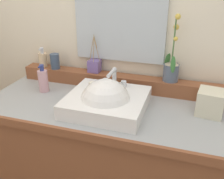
{
  "coord_description": "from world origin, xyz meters",
  "views": [
    {
      "loc": [
        0.37,
        -1.21,
        1.53
      ],
      "look_at": [
        -0.01,
        -0.01,
        0.96
      ],
      "focal_mm": 41.27,
      "sensor_mm": 36.0,
      "label": 1
    }
  ],
  "objects_px": {
    "sink_basin": "(106,103)",
    "potted_plant": "(171,68)",
    "lotion_bottle": "(43,80)",
    "tumbler_cup": "(55,61)",
    "soap_dispenser": "(43,59)",
    "soap_bar": "(94,83)",
    "reed_diffuser": "(94,66)",
    "tissue_box": "(210,102)"
  },
  "relations": [
    {
      "from": "sink_basin",
      "to": "potted_plant",
      "type": "xyz_separation_m",
      "value": [
        0.3,
        0.3,
        0.13
      ]
    },
    {
      "from": "sink_basin",
      "to": "lotion_bottle",
      "type": "xyz_separation_m",
      "value": [
        -0.44,
        0.11,
        0.03
      ]
    },
    {
      "from": "sink_basin",
      "to": "tumbler_cup",
      "type": "relative_size",
      "value": 4.13
    },
    {
      "from": "soap_dispenser",
      "to": "soap_bar",
      "type": "bearing_deg",
      "value": -21.95
    },
    {
      "from": "sink_basin",
      "to": "reed_diffuser",
      "type": "height_order",
      "value": "reed_diffuser"
    },
    {
      "from": "soap_dispenser",
      "to": "lotion_bottle",
      "type": "xyz_separation_m",
      "value": [
        0.11,
        -0.19,
        -0.07
      ]
    },
    {
      "from": "sink_basin",
      "to": "potted_plant",
      "type": "height_order",
      "value": "potted_plant"
    },
    {
      "from": "soap_bar",
      "to": "tissue_box",
      "type": "relative_size",
      "value": 0.53
    },
    {
      "from": "tumbler_cup",
      "to": "lotion_bottle",
      "type": "distance_m",
      "value": 0.19
    },
    {
      "from": "lotion_bottle",
      "to": "tissue_box",
      "type": "distance_m",
      "value": 0.97
    },
    {
      "from": "soap_bar",
      "to": "tumbler_cup",
      "type": "height_order",
      "value": "tumbler_cup"
    },
    {
      "from": "soap_bar",
      "to": "soap_dispenser",
      "type": "distance_m",
      "value": 0.48
    },
    {
      "from": "potted_plant",
      "to": "soap_dispenser",
      "type": "xyz_separation_m",
      "value": [
        -0.85,
        -0.01,
        -0.03
      ]
    },
    {
      "from": "soap_dispenser",
      "to": "tumbler_cup",
      "type": "height_order",
      "value": "soap_dispenser"
    },
    {
      "from": "lotion_bottle",
      "to": "soap_dispenser",
      "type": "bearing_deg",
      "value": 120.16
    },
    {
      "from": "potted_plant",
      "to": "reed_diffuser",
      "type": "relative_size",
      "value": 1.62
    },
    {
      "from": "lotion_bottle",
      "to": "tissue_box",
      "type": "height_order",
      "value": "lotion_bottle"
    },
    {
      "from": "potted_plant",
      "to": "tissue_box",
      "type": "distance_m",
      "value": 0.31
    },
    {
      "from": "sink_basin",
      "to": "tumbler_cup",
      "type": "height_order",
      "value": "sink_basin"
    },
    {
      "from": "soap_dispenser",
      "to": "tumbler_cup",
      "type": "relative_size",
      "value": 1.3
    },
    {
      "from": "tumbler_cup",
      "to": "potted_plant",
      "type": "bearing_deg",
      "value": 1.59
    },
    {
      "from": "soap_dispenser",
      "to": "lotion_bottle",
      "type": "bearing_deg",
      "value": -59.84
    },
    {
      "from": "sink_basin",
      "to": "potted_plant",
      "type": "distance_m",
      "value": 0.45
    },
    {
      "from": "tumbler_cup",
      "to": "sink_basin",
      "type": "bearing_deg",
      "value": -31.83
    },
    {
      "from": "potted_plant",
      "to": "soap_dispenser",
      "type": "distance_m",
      "value": 0.85
    },
    {
      "from": "tumbler_cup",
      "to": "soap_bar",
      "type": "bearing_deg",
      "value": -25.56
    },
    {
      "from": "soap_bar",
      "to": "reed_diffuser",
      "type": "relative_size",
      "value": 0.29
    },
    {
      "from": "soap_dispenser",
      "to": "lotion_bottle",
      "type": "height_order",
      "value": "soap_dispenser"
    },
    {
      "from": "potted_plant",
      "to": "lotion_bottle",
      "type": "xyz_separation_m",
      "value": [
        -0.74,
        -0.2,
        -0.09
      ]
    },
    {
      "from": "sink_basin",
      "to": "tissue_box",
      "type": "xyz_separation_m",
      "value": [
        0.53,
        0.12,
        0.03
      ]
    },
    {
      "from": "potted_plant",
      "to": "reed_diffuser",
      "type": "height_order",
      "value": "potted_plant"
    },
    {
      "from": "soap_dispenser",
      "to": "tissue_box",
      "type": "height_order",
      "value": "soap_dispenser"
    },
    {
      "from": "potted_plant",
      "to": "tumbler_cup",
      "type": "relative_size",
      "value": 3.88
    },
    {
      "from": "lotion_bottle",
      "to": "tumbler_cup",
      "type": "bearing_deg",
      "value": 93.45
    },
    {
      "from": "soap_bar",
      "to": "soap_dispenser",
      "type": "bearing_deg",
      "value": 158.05
    },
    {
      "from": "soap_bar",
      "to": "potted_plant",
      "type": "relative_size",
      "value": 0.18
    },
    {
      "from": "soap_bar",
      "to": "potted_plant",
      "type": "bearing_deg",
      "value": 23.94
    },
    {
      "from": "soap_dispenser",
      "to": "reed_diffuser",
      "type": "xyz_separation_m",
      "value": [
        0.37,
        0.01,
        -0.01
      ]
    },
    {
      "from": "soap_dispenser",
      "to": "reed_diffuser",
      "type": "height_order",
      "value": "reed_diffuser"
    },
    {
      "from": "reed_diffuser",
      "to": "lotion_bottle",
      "type": "bearing_deg",
      "value": -142.12
    },
    {
      "from": "lotion_bottle",
      "to": "sink_basin",
      "type": "bearing_deg",
      "value": -13.5
    },
    {
      "from": "sink_basin",
      "to": "lotion_bottle",
      "type": "bearing_deg",
      "value": 166.5
    }
  ]
}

